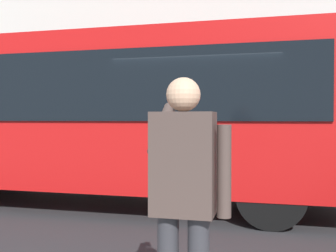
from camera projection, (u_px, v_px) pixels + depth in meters
ground_plane at (205, 210)px, 6.85m from camera, size 60.00×60.00×0.00m
red_bus at (105, 114)px, 7.39m from camera, size 9.05×2.54×3.08m
pedestrian_photographer at (184, 188)px, 2.52m from camera, size 0.53×0.52×1.70m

